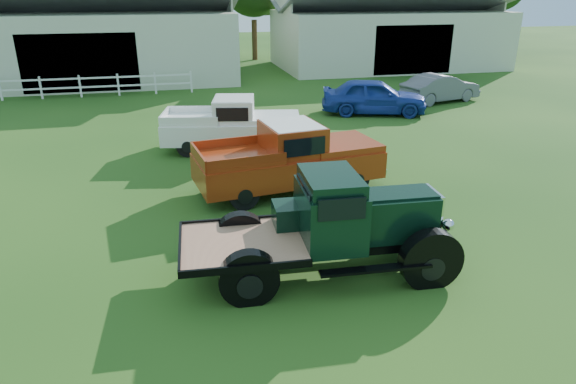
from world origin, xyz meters
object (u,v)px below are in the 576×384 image
object	(u,v)px
red_pickup	(289,157)
misc_car_blue	(374,96)
vintage_flatbed	(324,225)
white_pickup	(232,125)
misc_car_grey	(440,88)

from	to	relation	value
red_pickup	misc_car_blue	world-z (taller)	red_pickup
vintage_flatbed	white_pickup	size ratio (longest dim) A/B	1.08
red_pickup	misc_car_grey	distance (m)	14.96
white_pickup	misc_car_grey	xyz separation A→B (m)	(11.79, 5.95, -0.23)
red_pickup	misc_car_blue	size ratio (longest dim) A/B	1.15
white_pickup	red_pickup	bearing A→B (deg)	-64.91
white_pickup	misc_car_grey	distance (m)	13.21
vintage_flatbed	white_pickup	world-z (taller)	vintage_flatbed
vintage_flatbed	white_pickup	bearing A→B (deg)	97.55
vintage_flatbed	misc_car_blue	bearing A→B (deg)	67.07
misc_car_blue	white_pickup	bearing A→B (deg)	137.25
red_pickup	misc_car_grey	world-z (taller)	red_pickup
red_pickup	misc_car_blue	distance (m)	10.70
vintage_flatbed	white_pickup	distance (m)	9.32
white_pickup	misc_car_blue	distance (m)	8.45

